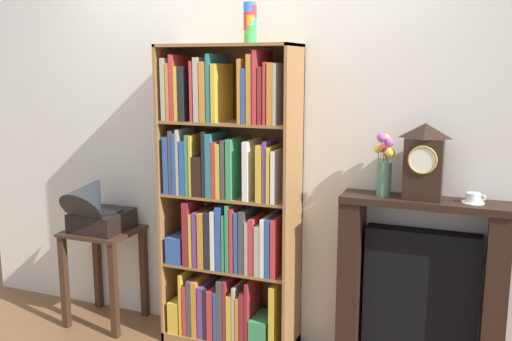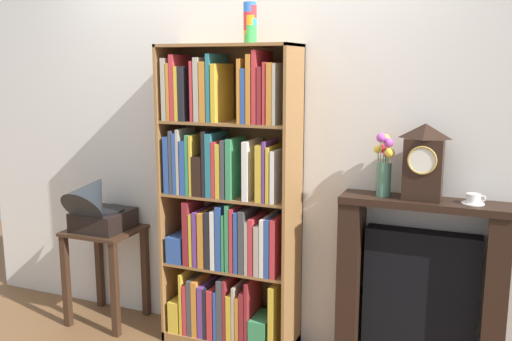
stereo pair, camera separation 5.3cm
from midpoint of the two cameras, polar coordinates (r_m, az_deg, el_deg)
The scene contains 9 objects.
wall_back at distance 3.54m, azimuth 0.74°, elevation 3.85°, with size 4.40×0.08×2.68m, color silver.
bookshelf at distance 3.48m, azimuth -2.48°, elevation -4.22°, with size 0.84×0.33×1.88m.
cup_stack at distance 3.30m, azimuth -0.13°, elevation 14.70°, with size 0.08×0.08×0.23m.
side_table_left at distance 4.03m, azimuth -14.62°, elevation -8.31°, with size 0.46×0.42×0.66m.
gramophone at distance 3.88m, azimuth -15.45°, elevation -3.28°, with size 0.33×0.47×0.47m.
fireplace_mantel at distance 3.38m, azimuth 16.67°, elevation -11.49°, with size 0.91×0.23×1.04m.
mantel_clock at distance 3.16m, azimuth 17.04°, elevation 0.84°, with size 0.20×0.15×0.41m.
flower_vase at distance 3.20m, azimuth 13.30°, elevation 0.50°, with size 0.13×0.15×0.36m.
teacup_with_saucer at distance 3.19m, azimuth 21.58°, elevation -2.74°, with size 0.12×0.12×0.06m.
Camera 2 is at (1.44, -2.98, 1.76)m, focal length 39.54 mm.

